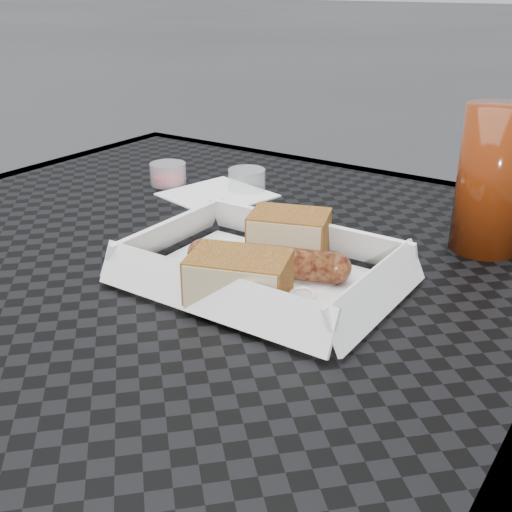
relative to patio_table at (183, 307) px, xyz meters
The scene contains 10 objects.
patio_table is the anchor object (origin of this frame).
food_tray 0.15m from the patio_table, 11.31° to the right, with size 0.22×0.15×0.00m, color white.
bratwurst 0.16m from the patio_table, ahead, with size 0.15×0.07×0.03m.
bread_near 0.16m from the patio_table, 13.85° to the left, with size 0.08×0.05×0.05m, color brown.
bread_far 0.18m from the patio_table, 29.68° to the right, with size 0.09×0.06×0.04m, color brown.
veg_garnish 0.20m from the patio_table, 19.43° to the right, with size 0.03×0.03×0.00m.
napkin 0.19m from the patio_table, 113.82° to the left, with size 0.12×0.12×0.00m, color white.
condiment_cup_sauce 0.24m from the patio_table, 134.18° to the left, with size 0.05×0.05×0.03m, color maroon.
condiment_cup_empty 0.22m from the patio_table, 104.20° to the left, with size 0.05×0.05×0.03m, color silver.
drink_glass 0.36m from the patio_table, 32.49° to the left, with size 0.07×0.07×0.15m, color #5B1E07.
Camera 1 is at (0.43, -0.48, 1.01)m, focal length 45.00 mm.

